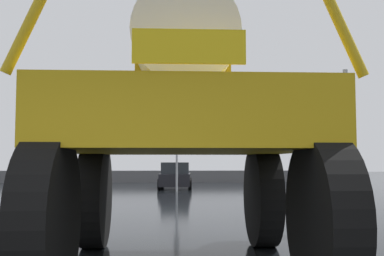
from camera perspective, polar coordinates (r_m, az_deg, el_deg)
ground_plane at (r=20.21m, az=-5.25°, el=-8.40°), size 120.00×120.00×0.00m
oversize_sprayer at (r=6.86m, az=-1.12°, el=-0.25°), size 3.97×5.15×4.08m
sedan_ahead at (r=27.94m, az=-1.99°, el=-5.79°), size 2.08×4.20×1.52m
traffic_signal_near_right at (r=11.43m, az=17.66°, el=1.71°), size 0.24×0.54×3.60m
traffic_signal_far_left at (r=25.20m, az=-1.84°, el=-1.95°), size 0.24×0.55×3.40m
roadside_barrier at (r=36.96m, az=-4.37°, el=-5.80°), size 32.27×0.24×0.90m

